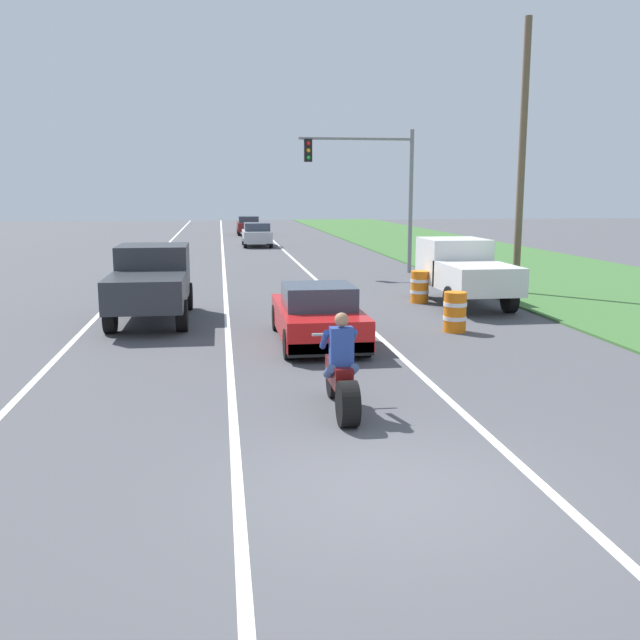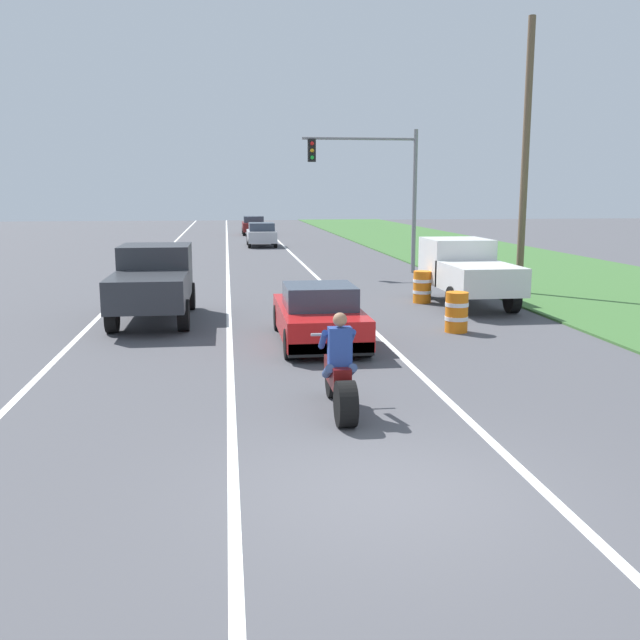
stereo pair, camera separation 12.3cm
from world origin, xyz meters
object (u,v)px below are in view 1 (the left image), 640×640
Objects in this scene: pickup_truck_left_lane_dark_grey at (151,280)px; traffic_light_mast_near at (376,178)px; pickup_truck_right_shoulder_white at (463,269)px; construction_barrel_mid at (420,287)px; distant_car_far_ahead at (257,234)px; motorcycle_with_rider at (341,377)px; distant_car_further_ahead at (248,225)px; sports_car_red at (318,316)px; construction_barrel_nearest at (455,312)px.

traffic_light_mast_near reaches higher than pickup_truck_left_lane_dark_grey.
pickup_truck_right_shoulder_white is at bearing 9.43° from pickup_truck_left_lane_dark_grey.
construction_barrel_mid is 0.25× the size of distant_car_far_ahead.
motorcycle_with_rider is at bearing -118.12° from pickup_truck_right_shoulder_white.
pickup_truck_left_lane_dark_grey is at bearing -96.12° from distant_car_further_ahead.
sports_car_red is 1.08× the size of distant_car_further_ahead.
pickup_truck_left_lane_dark_grey is at bearing 160.97° from construction_barrel_nearest.
distant_car_far_ahead and distant_car_further_ahead have the same top height.
pickup_truck_left_lane_dark_grey is 8.32m from construction_barrel_mid.
sports_car_red is 0.90× the size of pickup_truck_left_lane_dark_grey.
construction_barrel_nearest is (7.60, -2.62, -0.60)m from pickup_truck_left_lane_dark_grey.
pickup_truck_right_shoulder_white is 4.80× the size of construction_barrel_mid.
distant_car_far_ahead is at bearing 89.74° from sports_car_red.
traffic_light_mast_near is at bearing 51.05° from pickup_truck_left_lane_dark_grey.
sports_car_red is 29.64m from distant_car_far_ahead.
sports_car_red is 14.91m from traffic_light_mast_near.
construction_barrel_mid is (-0.37, -8.29, -3.51)m from traffic_light_mast_near.
pickup_truck_left_lane_dark_grey is 4.80× the size of construction_barrel_mid.
pickup_truck_left_lane_dark_grey and pickup_truck_right_shoulder_white have the same top height.
sports_car_red is at bearing -40.53° from pickup_truck_left_lane_dark_grey.
pickup_truck_left_lane_dark_grey is 1.20× the size of distant_car_far_ahead.
distant_car_far_ahead is at bearing 96.77° from construction_barrel_nearest.
sports_car_red is 7.21m from pickup_truck_right_shoulder_white.
pickup_truck_right_shoulder_white is (5.54, 10.36, 0.51)m from motorcycle_with_rider.
sports_car_red is (0.36, 5.37, 0.04)m from motorcycle_with_rider.
distant_car_far_ahead is at bearing 80.93° from pickup_truck_left_lane_dark_grey.
distant_car_further_ahead reaches higher than construction_barrel_nearest.
pickup_truck_left_lane_dark_grey reaches higher than motorcycle_with_rider.
distant_car_far_ahead is (-3.42, 28.81, 0.27)m from construction_barrel_nearest.
sports_car_red is at bearing -107.47° from traffic_light_mast_near.
pickup_truck_left_lane_dark_grey reaches higher than distant_car_far_ahead.
motorcycle_with_rider is 0.51× the size of sports_car_red.
motorcycle_with_rider is 47.52m from distant_car_further_ahead.
motorcycle_with_rider is 2.21× the size of construction_barrel_mid.
distant_car_far_ahead is at bearing 104.98° from traffic_light_mast_near.
distant_car_far_ahead is 12.50m from distant_car_further_ahead.
pickup_truck_right_shoulder_white is at bearing -78.44° from distant_car_far_ahead.
pickup_truck_left_lane_dark_grey reaches higher than construction_barrel_nearest.
construction_barrel_mid is at bearing -92.58° from traffic_light_mast_near.
pickup_truck_right_shoulder_white is at bearing 43.95° from sports_car_red.
motorcycle_with_rider is 11.77m from construction_barrel_mid.
distant_car_far_ahead reaches higher than sports_car_red.
distant_car_further_ahead is (4.15, 38.69, -0.33)m from pickup_truck_left_lane_dark_grey.
traffic_light_mast_near reaches higher than distant_car_far_ahead.
construction_barrel_nearest is 4.74m from construction_barrel_mid.
construction_barrel_mid is (8.03, 2.10, -0.60)m from pickup_truck_left_lane_dark_grey.
motorcycle_with_rider is 35.02m from distant_car_far_ahead.
motorcycle_with_rider is 0.46× the size of pickup_truck_right_shoulder_white.
construction_barrel_nearest is 29.01m from distant_car_far_ahead.
pickup_truck_left_lane_dark_grey is (-4.04, 3.46, 0.48)m from sports_car_red.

